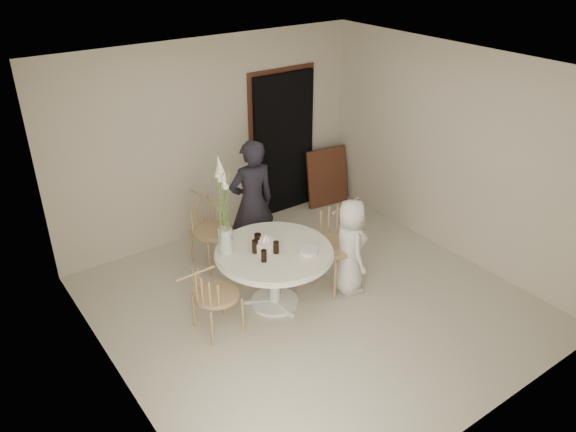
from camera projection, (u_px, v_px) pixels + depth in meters
ground at (312, 303)px, 6.56m from camera, size 4.50×4.50×0.00m
room_shell at (315, 176)px, 5.81m from camera, size 4.50×4.50×4.50m
doorway at (283, 144)px, 8.24m from camera, size 1.00×0.10×2.10m
door_trim at (282, 140)px, 8.24m from camera, size 1.12×0.03×2.22m
table at (274, 258)px, 6.27m from camera, size 1.33×1.33×0.73m
picture_frame at (327, 177)px, 8.69m from camera, size 0.69×0.29×0.89m
chair_far at (207, 220)px, 7.13m from camera, size 0.53×0.57×0.91m
chair_right at (338, 234)px, 6.71m from camera, size 0.67×0.64×0.99m
chair_left at (207, 292)px, 5.84m from camera, size 0.51×0.48×0.83m
girl at (252, 203)px, 7.02m from camera, size 0.64×0.46×1.66m
boy at (350, 247)px, 6.54m from camera, size 0.55×0.67×1.18m
birthday_cake at (265, 245)px, 6.19m from camera, size 0.24×0.24×0.16m
cola_tumbler_a at (264, 256)px, 5.97m from camera, size 0.08×0.08×0.14m
cola_tumbler_b at (276, 247)px, 6.12m from camera, size 0.08×0.08×0.14m
cola_tumbler_c at (255, 247)px, 6.13m from camera, size 0.08×0.08×0.15m
cola_tumbler_d at (258, 241)px, 6.22m from camera, size 0.09×0.09×0.17m
plate_stack at (308, 251)px, 6.14m from camera, size 0.27×0.27×0.05m
flower_vase at (224, 213)px, 5.95m from camera, size 0.16×0.16×1.15m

